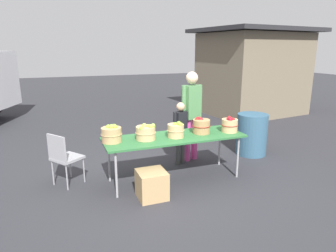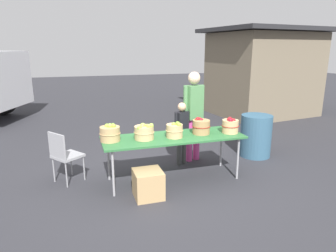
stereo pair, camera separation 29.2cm
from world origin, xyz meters
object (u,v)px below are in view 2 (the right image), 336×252
at_px(apple_basket_red_1, 230,126).
at_px(trash_barrel, 256,136).
at_px(apple_basket_green_0, 110,133).
at_px(child_customer, 182,129).
at_px(apple_basket_green_1, 144,132).
at_px(folding_chair, 64,153).
at_px(apple_basket_red_0, 201,126).
at_px(apple_basket_green_2, 175,130).
at_px(produce_crate, 148,184).
at_px(market_table, 173,139).
at_px(vendor_adult, 193,110).

xyz_separation_m(apple_basket_red_1, trash_barrel, (0.97, 0.68, -0.45)).
xyz_separation_m(apple_basket_green_0, apple_basket_red_1, (1.99, -0.14, 0.00)).
bearing_deg(child_customer, trash_barrel, 161.94).
bearing_deg(apple_basket_green_1, folding_chair, 161.50).
distance_m(apple_basket_green_1, trash_barrel, 2.55).
height_order(apple_basket_red_0, trash_barrel, apple_basket_red_0).
distance_m(apple_basket_green_2, trash_barrel, 2.10).
bearing_deg(produce_crate, folding_chair, 142.91).
relative_size(market_table, apple_basket_green_1, 7.09).
bearing_deg(apple_basket_green_1, market_table, 0.80).
bearing_deg(produce_crate, apple_basket_green_1, 82.40).
height_order(apple_basket_red_0, child_customer, child_customer).
distance_m(market_table, child_customer, 0.70).
bearing_deg(vendor_adult, apple_basket_green_0, 8.05).
bearing_deg(apple_basket_green_2, apple_basket_red_0, 8.32).
distance_m(market_table, apple_basket_red_1, 1.00).
height_order(apple_basket_green_0, apple_basket_red_1, apple_basket_green_0).
distance_m(apple_basket_red_0, folding_chair, 2.27).
bearing_deg(apple_basket_green_0, apple_basket_green_2, -6.52).
bearing_deg(apple_basket_red_0, apple_basket_green_1, -178.36).
height_order(apple_basket_green_0, apple_basket_green_1, apple_basket_green_0).
height_order(apple_basket_green_2, trash_barrel, apple_basket_green_2).
xyz_separation_m(apple_basket_red_0, apple_basket_red_1, (0.49, -0.10, -0.00)).
bearing_deg(market_table, child_customer, 59.20).
relative_size(market_table, folding_chair, 2.67).
xyz_separation_m(apple_basket_green_0, child_customer, (1.37, 0.54, -0.18)).
relative_size(apple_basket_red_1, trash_barrel, 0.34).
bearing_deg(folding_chair, trash_barrel, -123.26).
bearing_deg(apple_basket_red_1, apple_basket_green_1, 177.21).
xyz_separation_m(apple_basket_green_0, produce_crate, (0.46, -0.54, -0.67)).
bearing_deg(apple_basket_red_1, apple_basket_green_2, 178.35).
bearing_deg(apple_basket_green_1, vendor_adult, 33.54).
relative_size(apple_basket_red_0, vendor_adult, 0.18).
bearing_deg(vendor_adult, folding_chair, -6.17).
height_order(apple_basket_red_0, apple_basket_red_1, same).
xyz_separation_m(apple_basket_red_0, folding_chair, (-2.21, 0.39, -0.37)).
bearing_deg(folding_chair, apple_basket_red_0, -136.13).
xyz_separation_m(apple_basket_green_0, folding_chair, (-0.71, 0.34, -0.37)).
distance_m(vendor_adult, produce_crate, 1.89).
xyz_separation_m(apple_basket_green_1, produce_crate, (-0.06, -0.47, -0.66)).
xyz_separation_m(apple_basket_green_0, vendor_adult, (1.65, 0.68, 0.14)).
height_order(folding_chair, trash_barrel, folding_chair).
bearing_deg(apple_basket_red_0, market_table, -177.53).
bearing_deg(child_customer, apple_basket_red_1, 114.41).
height_order(apple_basket_green_0, folding_chair, apple_basket_green_0).
xyz_separation_m(apple_basket_green_2, folding_chair, (-1.72, 0.46, -0.36)).
bearing_deg(child_customer, produce_crate, 32.20).
distance_m(trash_barrel, produce_crate, 2.73).
bearing_deg(vendor_adult, trash_barrel, 159.51).
bearing_deg(child_customer, apple_basket_green_0, 3.71).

